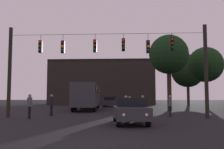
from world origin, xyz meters
TOP-DOWN VIEW (x-y plane):
  - ground_plane at (0.00, 24.50)m, footprint 168.00×168.00m
  - overhead_signal_span at (0.02, 11.15)m, footprint 15.16×0.44m
  - city_bus at (-3.11, 22.42)m, footprint 3.18×11.14m
  - car_near_right at (1.77, 7.04)m, footprint 2.23×4.47m
  - car_far_left at (-0.88, 31.37)m, footprint 2.09×4.43m
  - pedestrian_crossing_left at (1.77, 10.23)m, footprint 0.29×0.39m
  - pedestrian_crossing_center at (-5.31, 9.87)m, footprint 0.25×0.36m
  - pedestrian_crossing_right at (-4.59, 12.79)m, footprint 0.33×0.41m
  - pedestrian_near_bus at (2.85, 12.84)m, footprint 0.30×0.40m
  - pedestrian_trailing at (4.97, 12.39)m, footprint 0.32×0.41m
  - pedestrian_far_side at (1.51, 11.86)m, footprint 0.35×0.42m
  - corner_building at (-3.21, 45.15)m, footprint 20.05×12.18m
  - tree_left_silhouette at (6.32, 20.90)m, footprint 4.43×4.43m
  - tree_behind_building at (12.84, 39.92)m, footprint 6.06×6.06m
  - tree_right_far at (11.56, 24.89)m, footprint 4.45×4.45m

SIDE VIEW (x-z plane):
  - ground_plane at x=0.00m, z-range 0.00..0.00m
  - car_near_right at x=1.77m, z-range 0.04..1.56m
  - car_far_left at x=-0.88m, z-range 0.04..1.56m
  - pedestrian_crossing_left at x=1.77m, z-range 0.10..1.67m
  - pedestrian_far_side at x=1.51m, z-range 0.11..1.76m
  - pedestrian_near_bus at x=2.85m, z-range 0.11..1.78m
  - pedestrian_trailing at x=4.97m, z-range 0.11..1.78m
  - pedestrian_crossing_center at x=-5.31m, z-range 0.12..1.87m
  - pedestrian_crossing_right at x=-4.59m, z-range 0.12..1.87m
  - city_bus at x=-3.11m, z-range 0.37..3.37m
  - overhead_signal_span at x=0.02m, z-range 0.72..7.67m
  - corner_building at x=-3.21m, z-range 0.00..8.54m
  - tree_right_far at x=11.56m, z-range 1.67..9.49m
  - tree_left_silhouette at x=6.32m, z-range 2.00..10.51m
  - tree_behind_building at x=12.84m, z-range 1.61..10.94m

